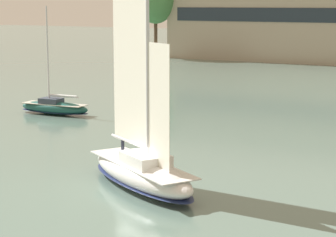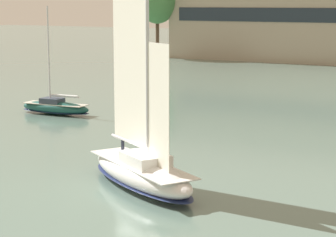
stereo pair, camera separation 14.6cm
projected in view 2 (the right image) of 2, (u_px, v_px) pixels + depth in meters
name	position (u px, v px, depth m)	size (l,w,h in m)	color
ground_plane	(141.00, 187.00, 36.93)	(400.00, 400.00, 0.00)	slate
waterfront_building	(297.00, 16.00, 116.76)	(46.10, 15.37, 15.63)	tan
sailboat_main	(141.00, 169.00, 36.73)	(10.14, 7.41, 13.82)	silver
sailboat_moored_near_marina	(55.00, 107.00, 60.96)	(7.39, 2.59, 9.99)	#194C47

